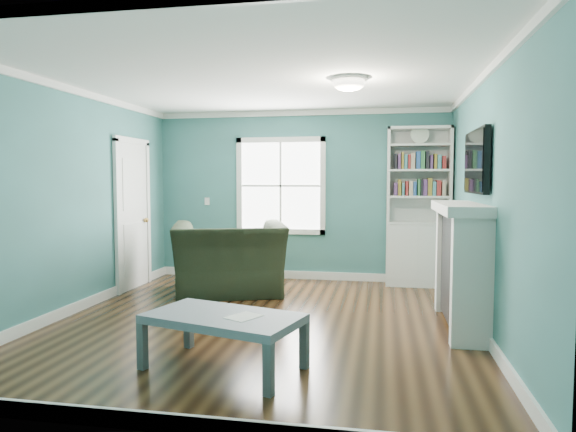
# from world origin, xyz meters

# --- Properties ---
(floor) EXTENTS (5.00, 5.00, 0.00)m
(floor) POSITION_xyz_m (0.00, 0.00, 0.00)
(floor) COLOR black
(floor) RESTS_ON ground
(room_walls) EXTENTS (5.00, 5.00, 5.00)m
(room_walls) POSITION_xyz_m (0.00, 0.00, 1.58)
(room_walls) COLOR #366664
(room_walls) RESTS_ON ground
(trim) EXTENTS (4.50, 5.00, 2.60)m
(trim) POSITION_xyz_m (0.00, 0.00, 1.24)
(trim) COLOR white
(trim) RESTS_ON ground
(window) EXTENTS (1.40, 0.06, 1.50)m
(window) POSITION_xyz_m (-0.30, 2.49, 1.45)
(window) COLOR white
(window) RESTS_ON room_walls
(bookshelf) EXTENTS (0.90, 0.35, 2.31)m
(bookshelf) POSITION_xyz_m (1.77, 2.30, 0.92)
(bookshelf) COLOR silver
(bookshelf) RESTS_ON ground
(fireplace) EXTENTS (0.44, 1.58, 1.30)m
(fireplace) POSITION_xyz_m (2.08, 0.20, 0.64)
(fireplace) COLOR black
(fireplace) RESTS_ON ground
(tv) EXTENTS (0.06, 1.10, 0.65)m
(tv) POSITION_xyz_m (2.20, 0.20, 1.72)
(tv) COLOR black
(tv) RESTS_ON fireplace
(door) EXTENTS (0.12, 0.98, 2.17)m
(door) POSITION_xyz_m (-2.22, 1.40, 1.07)
(door) COLOR silver
(door) RESTS_ON ground
(ceiling_fixture) EXTENTS (0.38, 0.38, 0.15)m
(ceiling_fixture) POSITION_xyz_m (0.90, 0.10, 2.55)
(ceiling_fixture) COLOR white
(ceiling_fixture) RESTS_ON room_walls
(light_switch) EXTENTS (0.08, 0.01, 0.12)m
(light_switch) POSITION_xyz_m (-1.50, 2.48, 1.20)
(light_switch) COLOR white
(light_switch) RESTS_ON room_walls
(recliner) EXTENTS (1.70, 1.37, 1.28)m
(recliner) POSITION_xyz_m (-0.77, 1.31, 0.64)
(recliner) COLOR black
(recliner) RESTS_ON ground
(coffee_table) EXTENTS (1.38, 0.99, 0.45)m
(coffee_table) POSITION_xyz_m (-0.00, -1.40, 0.39)
(coffee_table) COLOR #475156
(coffee_table) RESTS_ON ground
(paper_sheet) EXTENTS (0.31, 0.33, 0.00)m
(paper_sheet) POSITION_xyz_m (0.18, -1.44, 0.45)
(paper_sheet) COLOR white
(paper_sheet) RESTS_ON coffee_table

